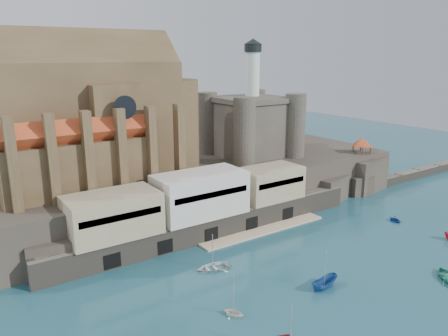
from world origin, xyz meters
TOP-DOWN VIEW (x-y plane):
  - ground at (0.00, 0.00)m, footprint 300.00×300.00m
  - promontory at (-0.19, 39.37)m, footprint 100.00×36.00m
  - quay at (-10.19, 23.07)m, footprint 70.00×12.00m
  - church at (-24.13, 41.85)m, footprint 47.00×25.93m
  - castle_keep at (16.08, 41.08)m, footprint 21.20×21.20m
  - rock_outcrop at (42.00, 25.84)m, footprint 14.50×10.50m
  - pavilion at (42.00, 26.00)m, footprint 6.40×6.40m
  - breakwater at (66.00, 24.00)m, footprint 40.00×3.00m
  - boat_2 at (-4.82, -5.07)m, footprint 2.25×2.20m
  - boat_4 at (-20.91, -3.08)m, footprint 3.26×2.83m
  - boat_6 at (-15.85, 10.05)m, footprint 2.06×4.42m
  - boat_7 at (28.97, 5.67)m, footprint 2.96×2.04m

SIDE VIEW (x-z plane):
  - ground at x=0.00m, z-range 0.00..0.00m
  - breakwater at x=66.00m, z-range -1.20..1.20m
  - boat_2 at x=-4.82m, z-range -2.72..2.72m
  - boat_4 at x=-20.91m, z-range -1.61..1.61m
  - boat_6 at x=-15.85m, z-range -2.98..2.98m
  - boat_7 at x=28.97m, z-range -1.60..1.60m
  - rock_outcrop at x=42.00m, z-range -0.33..8.37m
  - promontory at x=-0.19m, z-range -0.08..9.92m
  - quay at x=-10.19m, z-range -0.46..12.59m
  - pavilion at x=42.00m, z-range 10.03..15.43m
  - castle_keep at x=16.08m, z-range 3.66..32.96m
  - church at x=-24.13m, z-range 6.88..37.38m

